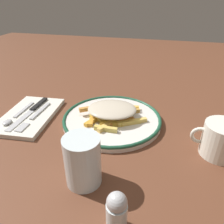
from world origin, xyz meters
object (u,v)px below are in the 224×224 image
fries_heap (113,112)px  spoon (14,117)px  plate (112,119)px  knife (32,110)px  fork (35,116)px  napkin (29,115)px  water_glass (84,161)px  coffee_mug (221,140)px  salt_shaker (117,212)px

fries_heap → spoon: bearing=13.8°
plate → knife: 0.26m
fries_heap → knife: 0.27m
fork → spoon: (0.06, 0.02, 0.00)m
napkin → water_glass: water_glass is taller
napkin → spoon: spoon is taller
knife → coffee_mug: 0.56m
napkin → salt_shaker: 0.46m
fries_heap → water_glass: water_glass is taller
plate → knife: (0.26, 0.02, 0.01)m
fork → water_glass: bearing=140.8°
knife → coffee_mug: coffee_mug is taller
fries_heap → salt_shaker: 0.34m
fork → salt_shaker: bearing=139.3°
fries_heap → plate: bearing=-36.5°
coffee_mug → fries_heap: bearing=-15.4°
water_glass → coffee_mug: 0.33m
spoon → water_glass: (-0.29, 0.17, 0.04)m
napkin → fork: size_ratio=1.35×
spoon → knife: bearing=-117.6°
plate → water_glass: size_ratio=2.74×
salt_shaker → coffee_mug: bearing=-128.6°
plate → salt_shaker: size_ratio=3.64×
plate → fries_heap: (-0.00, 0.00, 0.03)m
spoon → coffee_mug: size_ratio=1.28×
plate → spoon: size_ratio=1.98×
water_glass → salt_shaker: (-0.09, 0.09, -0.01)m
napkin → salt_shaker: bearing=140.4°
plate → salt_shaker: (-0.09, 0.33, 0.03)m
plate → fries_heap: bearing=143.5°
fork → knife: 0.04m
napkin → fork: (-0.03, 0.01, 0.01)m
plate → salt_shaker: salt_shaker is taller
spoon → coffee_mug: 0.58m
spoon → salt_shaker: (-0.38, 0.26, 0.02)m
coffee_mug → salt_shaker: bearing=51.4°
napkin → salt_shaker: (-0.35, 0.29, 0.03)m
fries_heap → coffee_mug: size_ratio=1.77×
knife → water_glass: (-0.27, 0.22, 0.04)m
plate → knife: knife is taller
knife → water_glass: bearing=139.8°
napkin → water_glass: bearing=142.2°
fork → plate: bearing=-167.8°
spoon → coffee_mug: bearing=179.2°
coffee_mug → salt_shaker: (0.20, 0.25, -0.00)m
fork → coffee_mug: coffee_mug is taller
water_glass → knife: bearing=-40.2°
plate → knife: size_ratio=1.43×
fork → knife: size_ratio=0.84×
fork → coffee_mug: 0.53m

